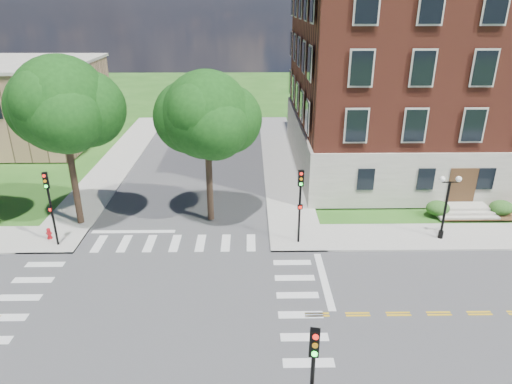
{
  "coord_description": "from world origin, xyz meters",
  "views": [
    {
      "loc": [
        4.75,
        -18.13,
        14.24
      ],
      "look_at": [
        5.13,
        7.92,
        3.2
      ],
      "focal_mm": 32.0,
      "sensor_mm": 36.0,
      "label": 1
    }
  ],
  "objects_px": {
    "traffic_signal_se": "(313,373)",
    "twin_lamp_west": "(446,204)",
    "traffic_signal_ne": "(300,197)",
    "fire_hydrant": "(49,234)",
    "traffic_signal_nw": "(49,200)"
  },
  "relations": [
    {
      "from": "traffic_signal_ne",
      "to": "traffic_signal_nw",
      "type": "xyz_separation_m",
      "value": [
        -15.05,
        -0.13,
        0.0
      ]
    },
    {
      "from": "traffic_signal_ne",
      "to": "twin_lamp_west",
      "type": "bearing_deg",
      "value": 2.39
    },
    {
      "from": "traffic_signal_nw",
      "to": "twin_lamp_west",
      "type": "height_order",
      "value": "traffic_signal_nw"
    },
    {
      "from": "traffic_signal_nw",
      "to": "twin_lamp_west",
      "type": "relative_size",
      "value": 1.13
    },
    {
      "from": "twin_lamp_west",
      "to": "traffic_signal_ne",
      "type": "bearing_deg",
      "value": -177.61
    },
    {
      "from": "traffic_signal_nw",
      "to": "fire_hydrant",
      "type": "relative_size",
      "value": 6.4
    },
    {
      "from": "fire_hydrant",
      "to": "traffic_signal_nw",
      "type": "bearing_deg",
      "value": -43.79
    },
    {
      "from": "traffic_signal_se",
      "to": "traffic_signal_ne",
      "type": "height_order",
      "value": "same"
    },
    {
      "from": "traffic_signal_nw",
      "to": "fire_hydrant",
      "type": "bearing_deg",
      "value": 136.21
    },
    {
      "from": "traffic_signal_se",
      "to": "twin_lamp_west",
      "type": "height_order",
      "value": "traffic_signal_se"
    },
    {
      "from": "twin_lamp_west",
      "to": "fire_hydrant",
      "type": "bearing_deg",
      "value": 179.38
    },
    {
      "from": "traffic_signal_se",
      "to": "traffic_signal_ne",
      "type": "bearing_deg",
      "value": 85.69
    },
    {
      "from": "traffic_signal_se",
      "to": "twin_lamp_west",
      "type": "distance_m",
      "value": 17.72
    },
    {
      "from": "traffic_signal_ne",
      "to": "fire_hydrant",
      "type": "relative_size",
      "value": 6.4
    },
    {
      "from": "traffic_signal_se",
      "to": "twin_lamp_west",
      "type": "bearing_deg",
      "value": 54.75
    }
  ]
}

